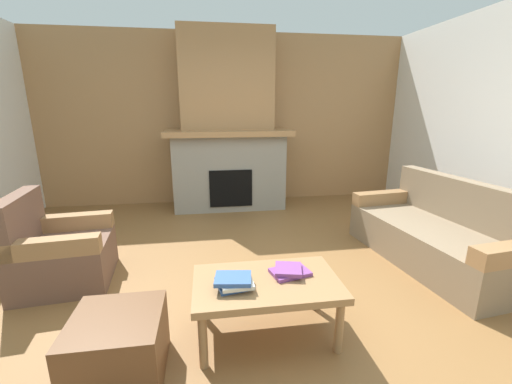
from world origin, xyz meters
TOP-DOWN VIEW (x-y plane):
  - ground at (0.00, 0.00)m, footprint 9.00×9.00m
  - wall_back_wood_panel at (0.00, 3.00)m, footprint 6.00×0.12m
  - fireplace at (0.00, 2.62)m, footprint 1.90×0.82m
  - couch at (2.00, 0.31)m, footprint 1.04×1.89m
  - armchair at (-1.70, 0.44)m, footprint 0.83×0.83m
  - coffee_table at (0.04, -0.55)m, footprint 1.00×0.60m
  - ottoman at (-0.90, -0.78)m, footprint 0.52×0.52m
  - book_stack_near_edge at (-0.19, -0.60)m, footprint 0.26×0.25m
  - book_stack_center at (0.21, -0.49)m, footprint 0.30×0.24m

SIDE VIEW (x-z plane):
  - ground at x=0.00m, z-range 0.00..0.00m
  - ottoman at x=-0.90m, z-range 0.00..0.40m
  - couch at x=2.00m, z-range -0.14..0.71m
  - armchair at x=-1.70m, z-range -0.13..0.72m
  - coffee_table at x=0.04m, z-range 0.16..0.59m
  - book_stack_center at x=0.21m, z-range 0.43..0.48m
  - book_stack_near_edge at x=-0.19m, z-range 0.43..0.51m
  - fireplace at x=0.00m, z-range -0.19..2.51m
  - wall_back_wood_panel at x=0.00m, z-range 0.00..2.70m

